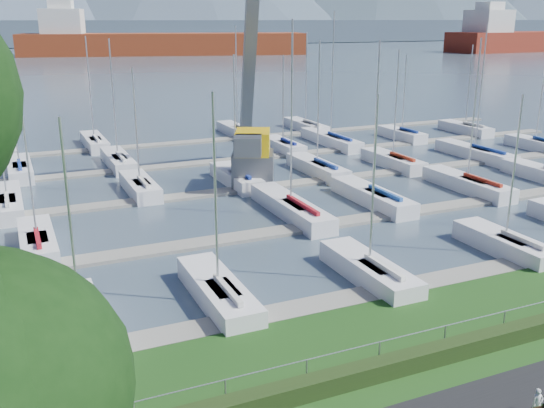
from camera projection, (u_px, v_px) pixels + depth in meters
water at (29, 52)px, 250.30m from camera, size 800.00×540.00×0.20m
hedge at (407, 362)px, 22.42m from camera, size 80.00×0.70×0.70m
fence at (402, 336)px, 22.52m from camera, size 80.00×0.04×0.04m
foothill at (20, 32)px, 309.62m from camera, size 900.00×80.00×12.00m
docks at (197, 195)px, 45.67m from camera, size 90.00×41.60×0.25m
person at (538, 399)px, 19.93m from camera, size 0.43×0.33×1.04m
crane at (252, 114)px, 47.93m from camera, size 6.29×13.47×22.35m
cargo_ship_mid at (153, 44)px, 224.03m from camera, size 104.31×42.34×21.50m
cargo_ship_east at (536, 41)px, 254.35m from camera, size 94.19×22.31×21.50m
sailboat_fleet at (163, 118)px, 45.60m from camera, size 75.45×49.87×13.83m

